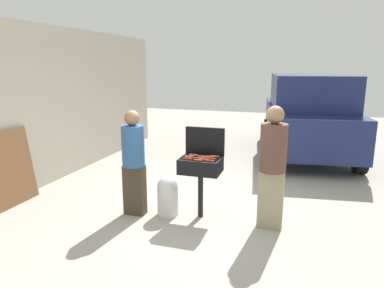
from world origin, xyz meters
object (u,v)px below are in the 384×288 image
hot_dog_0 (210,160)px  hot_dog_8 (211,159)px  hot_dog_14 (199,158)px  hot_dog_11 (188,159)px  hot_dog_3 (203,159)px  hot_dog_15 (198,160)px  person_left (134,159)px  leaning_board (11,168)px  hot_dog_1 (189,157)px  hot_dog_12 (189,156)px  hot_dog_2 (207,157)px  propane_tank (168,195)px  hot_dog_9 (203,158)px  hot_dog_6 (215,156)px  bbq_grill (201,167)px  hot_dog_5 (211,157)px  person_right (273,163)px  parked_minivan (308,115)px  hot_dog_4 (190,158)px  hot_dog_10 (193,156)px  hot_dog_13 (201,156)px  hot_dog_7 (193,155)px

hot_dog_0 → hot_dog_8: 0.10m
hot_dog_14 → hot_dog_11: bearing=-151.0°
hot_dog_3 → hot_dog_8: bearing=31.9°
hot_dog_14 → hot_dog_15: (0.03, -0.11, 0.00)m
person_left → leaning_board: (-2.10, -0.25, -0.25)m
hot_dog_1 → hot_dog_12: 0.04m
hot_dog_2 → propane_tank: bearing=-168.2°
hot_dog_12 → hot_dog_15: size_ratio=1.00×
hot_dog_3 → hot_dog_9: 0.09m
hot_dog_9 → person_left: (-1.02, -0.20, -0.06)m
hot_dog_6 → leaning_board: bearing=-170.0°
hot_dog_1 → hot_dog_3: bearing=-14.3°
bbq_grill → hot_dog_0: size_ratio=7.06×
hot_dog_3 → hot_dog_5: bearing=69.7°
person_right → hot_dog_8: bearing=-13.4°
hot_dog_0 → hot_dog_2: 0.18m
hot_dog_1 → propane_tank: 0.69m
person_right → hot_dog_5: bearing=-19.8°
hot_dog_11 → parked_minivan: bearing=69.9°
bbq_grill → hot_dog_4: 0.23m
hot_dog_1 → hot_dog_9: 0.20m
hot_dog_5 → hot_dog_10: same height
hot_dog_1 → hot_dog_13: bearing=30.3°
hot_dog_6 → hot_dog_11: (-0.34, -0.25, 0.00)m
person_right → hot_dog_11: bearing=-7.9°
hot_dog_15 → bbq_grill: bearing=93.3°
hot_dog_7 → hot_dog_15: bearing=-59.8°
hot_dog_15 → parked_minivan: 4.83m
hot_dog_4 → hot_dog_14: bearing=3.8°
hot_dog_0 → hot_dog_14: size_ratio=1.00×
hot_dog_0 → hot_dog_9: 0.19m
hot_dog_12 → person_left: bearing=-164.9°
hot_dog_0 → parked_minivan: bearing=73.6°
hot_dog_2 → hot_dog_13: bearing=157.8°
hot_dog_7 → hot_dog_9: bearing=-34.0°
bbq_grill → hot_dog_3: bearing=-53.3°
person_left → hot_dog_14: bearing=14.2°
hot_dog_9 → hot_dog_13: 0.08m
hot_dog_13 → hot_dog_2: bearing=-22.2°
hot_dog_2 → hot_dog_11: bearing=-145.4°
hot_dog_1 → hot_dog_5: 0.32m
hot_dog_7 → person_left: (-0.83, -0.32, -0.06)m
hot_dog_12 → hot_dog_3: bearing=-20.7°
hot_dog_15 → propane_tank: (-0.50, 0.07, -0.61)m
hot_dog_9 → leaning_board: leaning_board is taller
hot_dog_7 → hot_dog_11: 0.25m
parked_minivan → person_right: bearing=76.3°
hot_dog_1 → hot_dog_5: bearing=19.6°
bbq_grill → hot_dog_5: 0.22m
hot_dog_7 → hot_dog_8: 0.35m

